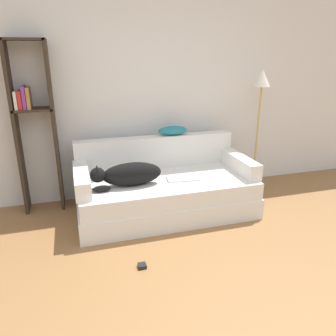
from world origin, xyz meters
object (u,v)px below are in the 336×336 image
Objects in this scene: bookshelf at (33,120)px; power_adapter at (142,266)px; couch at (166,195)px; dog at (128,174)px; throw_pillow at (173,130)px; laptop at (183,178)px; floor_lamp at (260,102)px.

bookshelf is 1.96m from power_adapter.
couch is 1.04× the size of bookshelf.
throw_pillow reaches higher than dog.
floor_lamp reaches higher than laptop.
floor_lamp is (2.64, -0.17, 0.11)m from bookshelf.
laptop is 5.49× the size of power_adapter.
dog reaches higher than power_adapter.
throw_pillow is at bearing 175.99° from floor_lamp.
floor_lamp reaches higher than dog.
power_adapter is at bearing -59.58° from bookshelf.
throw_pillow is 0.23× the size of floor_lamp.
floor_lamp is at bearing 35.41° from power_adapter.
laptop is at bearing 52.50° from power_adapter.
dog is 0.48× the size of floor_lamp.
laptop is (0.61, 0.02, -0.12)m from dog.
couch is 5.20× the size of laptop.
floor_lamp is 2.48m from power_adapter.
couch is 1.65m from bookshelf.
floor_lamp is (1.10, -0.08, 0.30)m from throw_pillow.
throw_pillow is (0.04, 0.50, 0.42)m from laptop.
couch is 5.43× the size of throw_pillow.
floor_lamp is at bearing 14.22° from dog.
bookshelf is at bearing 158.94° from couch.
floor_lamp is at bearing -4.01° from throw_pillow.
bookshelf is 2.65m from floor_lamp.
floor_lamp reaches higher than power_adapter.
power_adapter is (-0.66, -0.85, -0.41)m from laptop.
laptop is 1.73m from bookshelf.
bookshelf reaches higher than couch.
dog is 1.97× the size of laptop.
bookshelf reaches higher than floor_lamp.
dog is 2.06× the size of throw_pillow.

